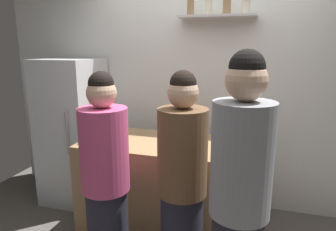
{
  "coord_description": "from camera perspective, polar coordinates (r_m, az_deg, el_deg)",
  "views": [
    {
      "loc": [
        0.51,
        -2.01,
        1.74
      ],
      "look_at": [
        -0.22,
        0.48,
        1.15
      ],
      "focal_mm": 32.16,
      "sensor_mm": 36.0,
      "label": 1
    }
  ],
  "objects": [
    {
      "name": "back_wall_assembly",
      "position": [
        3.33,
        7.38,
        5.14
      ],
      "size": [
        4.8,
        0.32,
        2.6
      ],
      "color": "white",
      "rests_on": "ground"
    },
    {
      "name": "refrigerator",
      "position": [
        3.59,
        -17.54,
        -2.84
      ],
      "size": [
        0.6,
        0.68,
        1.62
      ],
      "color": "silver",
      "rests_on": "ground"
    },
    {
      "name": "counter",
      "position": [
        2.9,
        0.0,
        -13.62
      ],
      "size": [
        1.57,
        0.74,
        0.9
      ],
      "primitive_type": "cube",
      "color": "#9E7A51",
      "rests_on": "ground"
    },
    {
      "name": "baking_pan",
      "position": [
        2.81,
        -12.38,
        -4.4
      ],
      "size": [
        0.34,
        0.24,
        0.05
      ],
      "primitive_type": "cube",
      "color": "gray",
      "rests_on": "counter"
    },
    {
      "name": "utensil_holder",
      "position": [
        3.07,
        -9.56,
        -2.07
      ],
      "size": [
        0.12,
        0.12,
        0.23
      ],
      "color": "#B2B2B7",
      "rests_on": "counter"
    },
    {
      "name": "wine_bottle_pale_glass",
      "position": [
        2.5,
        4.42,
        -3.7
      ],
      "size": [
        0.07,
        0.07,
        0.34
      ],
      "color": "#B2BFB2",
      "rests_on": "counter"
    },
    {
      "name": "wine_bottle_dark_glass",
      "position": [
        2.71,
        15.76,
        -2.99
      ],
      "size": [
        0.08,
        0.08,
        0.34
      ],
      "color": "black",
      "rests_on": "counter"
    },
    {
      "name": "wine_bottle_green_glass",
      "position": [
        2.9,
        3.96,
        -1.55
      ],
      "size": [
        0.08,
        0.08,
        0.33
      ],
      "color": "#19471E",
      "rests_on": "counter"
    },
    {
      "name": "water_bottle_plastic",
      "position": [
        2.42,
        12.65,
        -5.28
      ],
      "size": [
        0.09,
        0.09,
        0.23
      ],
      "color": "silver",
      "rests_on": "counter"
    },
    {
      "name": "person_pink_top",
      "position": [
        2.25,
        -11.67,
        -12.75
      ],
      "size": [
        0.34,
        0.34,
        1.59
      ],
      "rotation": [
        0.0,
        0.0,
        2.23
      ],
      "color": "#262633",
      "rests_on": "ground"
    },
    {
      "name": "person_brown_jacket",
      "position": [
        2.14,
        2.67,
        -13.64
      ],
      "size": [
        0.34,
        0.34,
        1.6
      ],
      "rotation": [
        0.0,
        0.0,
        0.32
      ],
      "color": "#262633",
      "rests_on": "ground"
    },
    {
      "name": "person_grey_hoodie",
      "position": [
        1.82,
        13.32,
        -16.28
      ],
      "size": [
        0.34,
        0.34,
        1.74
      ],
      "rotation": [
        0.0,
        0.0,
        1.91
      ],
      "color": "#262633",
      "rests_on": "ground"
    }
  ]
}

